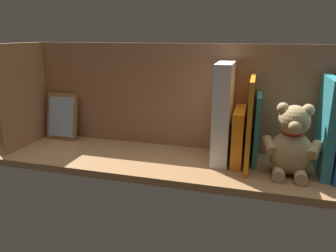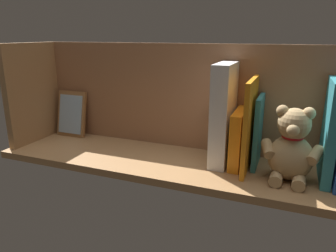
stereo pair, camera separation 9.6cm
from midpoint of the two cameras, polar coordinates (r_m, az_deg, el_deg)
The scene contains 10 objects.
ground_plane at distance 100.16cm, azimuth -2.77°, elevation -6.47°, with size 107.91×29.78×2.20cm, color #A87A4C.
shelf_back_panel at distance 106.39cm, azimuth -0.74°, elevation 5.29°, with size 107.91×1.50×34.66cm, color #9E6B47.
shelf_side_divider at distance 121.36cm, azimuth -26.95°, elevation 4.90°, with size 2.40×23.78×34.66cm, color #A87A4C.
book_1 at distance 94.60cm, azimuth 23.98°, elevation -0.03°, with size 2.50×17.41×26.65cm, color teal.
teddy_bear at distance 90.74cm, azimuth 18.56°, elevation -3.10°, with size 16.23×12.99×20.01cm.
book_2 at distance 96.52cm, azimuth 12.97°, elevation -0.55°, with size 1.31×12.92×20.69cm, color teal.
book_3 at distance 92.81cm, azimuth 11.65°, elevation 0.54°, with size 1.25×19.36×25.93cm, color orange.
book_4 at distance 96.19cm, azimuth 9.78°, elevation -1.77°, with size 3.14×15.63×16.39cm, color orange.
dictionary_thick_white at distance 94.88cm, azimuth 7.05°, elevation 2.29°, with size 4.90×15.54×29.72cm, color white.
picture_frame_leaning at distance 124.03cm, azimuth -20.65°, elevation 1.59°, with size 11.85×4.82×17.03cm.
Camera 1 is at (-25.12, 89.04, 37.60)cm, focal length 33.92 mm.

